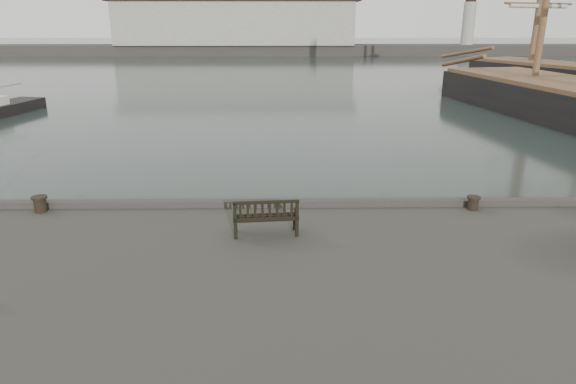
# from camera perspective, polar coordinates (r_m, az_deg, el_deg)

# --- Properties ---
(ground) EXTENTS (400.00, 400.00, 0.00)m
(ground) POSITION_cam_1_polar(r_m,az_deg,el_deg) (15.37, -4.07, -6.86)
(ground) COLOR black
(ground) RESTS_ON ground
(breakwater) EXTENTS (140.00, 9.50, 12.20)m
(breakwater) POSITION_cam_1_polar(r_m,az_deg,el_deg) (106.03, -3.92, 17.26)
(breakwater) COLOR #383530
(breakwater) RESTS_ON ground
(bench) EXTENTS (1.63, 0.69, 0.91)m
(bench) POSITION_cam_1_polar(r_m,az_deg,el_deg) (12.62, -2.48, -3.50)
(bench) COLOR black
(bench) RESTS_ON quay
(bollard_left) EXTENTS (0.48, 0.48, 0.44)m
(bollard_left) POSITION_cam_1_polar(r_m,az_deg,el_deg) (15.68, -25.83, -1.21)
(bollard_left) COLOR black
(bollard_left) RESTS_ON quay
(bollard_right) EXTENTS (0.47, 0.47, 0.38)m
(bollard_right) POSITION_cam_1_polar(r_m,az_deg,el_deg) (15.19, 19.88, -1.16)
(bollard_right) COLOR black
(bollard_right) RESTS_ON quay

